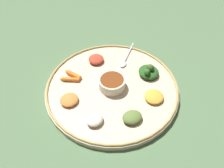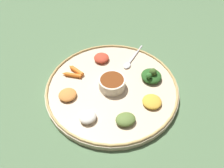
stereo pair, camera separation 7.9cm
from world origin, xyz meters
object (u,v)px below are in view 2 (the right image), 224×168
Objects in this scene: carrot_near_spoon at (76,70)px; carrot_outer at (72,75)px; spoon at (131,60)px; center_bowl at (112,83)px; greens_pile at (151,76)px.

carrot_near_spoon is 0.88× the size of carrot_outer.
spoon is at bearing 111.63° from carrot_outer.
carrot_near_spoon reaches higher than carrot_outer.
center_bowl is 1.40× the size of carrot_near_spoon.
spoon is at bearing 152.44° from center_bowl.
carrot_near_spoon is at bearing -72.96° from spoon.
greens_pile is at bearing 88.82° from carrot_outer.
spoon is 1.46× the size of greens_pile.
carrot_outer is (-0.05, -0.14, -0.01)m from center_bowl.
carrot_near_spoon is (-0.07, -0.13, -0.01)m from center_bowl.
greens_pile is 0.28m from carrot_outer.
carrot_near_spoon is (0.06, -0.20, 0.00)m from spoon.
spoon is 1.92× the size of carrot_outer.
center_bowl reaches higher than spoon.
carrot_outer is (-0.01, -0.28, -0.01)m from greens_pile.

